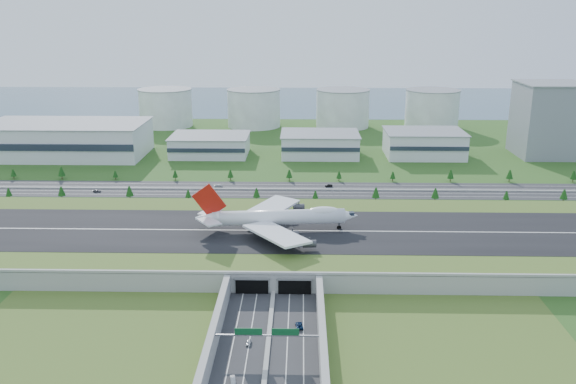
{
  "coord_description": "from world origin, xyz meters",
  "views": [
    {
      "loc": [
        10.87,
        -270.91,
        109.14
      ],
      "look_at": [
        3.93,
        35.0,
        16.8
      ],
      "focal_mm": 38.0,
      "sensor_mm": 36.0,
      "label": 1
    }
  ],
  "objects_px": {
    "fuel_tank_a": "(166,108)",
    "car_4": "(97,191)",
    "office_tower": "(549,120)",
    "car_7": "(218,185)",
    "car_2": "(299,325)",
    "car_0": "(249,343)",
    "boeing_747": "(277,217)",
    "car_1": "(233,380)",
    "car_5": "(329,186)"
  },
  "relations": [
    {
      "from": "fuel_tank_a",
      "to": "car_2",
      "type": "distance_m",
      "value": 408.56
    },
    {
      "from": "car_0",
      "to": "car_2",
      "type": "bearing_deg",
      "value": 39.97
    },
    {
      "from": "car_4",
      "to": "car_5",
      "type": "bearing_deg",
      "value": -81.75
    },
    {
      "from": "office_tower",
      "to": "boeing_747",
      "type": "distance_m",
      "value": 279.62
    },
    {
      "from": "car_5",
      "to": "car_2",
      "type": "bearing_deg",
      "value": -25.35
    },
    {
      "from": "boeing_747",
      "to": "car_7",
      "type": "bearing_deg",
      "value": 107.16
    },
    {
      "from": "office_tower",
      "to": "car_0",
      "type": "bearing_deg",
      "value": -126.05
    },
    {
      "from": "boeing_747",
      "to": "car_4",
      "type": "bearing_deg",
      "value": 137.41
    },
    {
      "from": "boeing_747",
      "to": "car_0",
      "type": "bearing_deg",
      "value": -99.57
    },
    {
      "from": "car_4",
      "to": "car_7",
      "type": "relative_size",
      "value": 0.89
    },
    {
      "from": "car_1",
      "to": "car_5",
      "type": "xyz_separation_m",
      "value": [
        38.04,
        212.43,
        0.1
      ]
    },
    {
      "from": "office_tower",
      "to": "car_5",
      "type": "bearing_deg",
      "value": -151.55
    },
    {
      "from": "boeing_747",
      "to": "car_2",
      "type": "bearing_deg",
      "value": -87.59
    },
    {
      "from": "fuel_tank_a",
      "to": "car_1",
      "type": "bearing_deg",
      "value": -75.29
    },
    {
      "from": "fuel_tank_a",
      "to": "car_4",
      "type": "relative_size",
      "value": 10.18
    },
    {
      "from": "car_4",
      "to": "car_7",
      "type": "distance_m",
      "value": 74.6
    },
    {
      "from": "car_0",
      "to": "car_4",
      "type": "bearing_deg",
      "value": 126.68
    },
    {
      "from": "car_1",
      "to": "car_5",
      "type": "relative_size",
      "value": 0.88
    },
    {
      "from": "car_5",
      "to": "car_7",
      "type": "height_order",
      "value": "car_7"
    },
    {
      "from": "fuel_tank_a",
      "to": "office_tower",
      "type": "bearing_deg",
      "value": -19.77
    },
    {
      "from": "fuel_tank_a",
      "to": "boeing_747",
      "type": "relative_size",
      "value": 0.64
    },
    {
      "from": "fuel_tank_a",
      "to": "car_2",
      "type": "xyz_separation_m",
      "value": [
        130.48,
        -386.81,
        -16.63
      ]
    },
    {
      "from": "car_1",
      "to": "car_5",
      "type": "height_order",
      "value": "car_5"
    },
    {
      "from": "car_2",
      "to": "car_4",
      "type": "bearing_deg",
      "value": -59.87
    },
    {
      "from": "fuel_tank_a",
      "to": "car_2",
      "type": "relative_size",
      "value": 9.28
    },
    {
      "from": "car_2",
      "to": "car_7",
      "type": "relative_size",
      "value": 0.98
    },
    {
      "from": "car_4",
      "to": "car_5",
      "type": "xyz_separation_m",
      "value": [
        144.12,
        14.51,
        -0.04
      ]
    },
    {
      "from": "boeing_747",
      "to": "car_2",
      "type": "relative_size",
      "value": 14.51
    },
    {
      "from": "car_2",
      "to": "car_5",
      "type": "relative_size",
      "value": 1.11
    },
    {
      "from": "boeing_747",
      "to": "car_4",
      "type": "distance_m",
      "value": 145.4
    },
    {
      "from": "car_7",
      "to": "car_4",
      "type": "bearing_deg",
      "value": -73.55
    },
    {
      "from": "car_1",
      "to": "car_2",
      "type": "xyz_separation_m",
      "value": [
        20.09,
        33.59,
        0.05
      ]
    },
    {
      "from": "office_tower",
      "to": "car_4",
      "type": "height_order",
      "value": "office_tower"
    },
    {
      "from": "car_0",
      "to": "boeing_747",
      "type": "bearing_deg",
      "value": 90.85
    },
    {
      "from": "office_tower",
      "to": "car_0",
      "type": "xyz_separation_m",
      "value": [
        -206.56,
        -283.76,
        -26.72
      ]
    },
    {
      "from": "car_1",
      "to": "car_4",
      "type": "xyz_separation_m",
      "value": [
        -106.08,
        197.92,
        0.14
      ]
    },
    {
      "from": "car_0",
      "to": "car_2",
      "type": "distance_m",
      "value": 20.81
    },
    {
      "from": "car_4",
      "to": "car_5",
      "type": "distance_m",
      "value": 144.85
    },
    {
      "from": "car_1",
      "to": "car_2",
      "type": "relative_size",
      "value": 0.79
    },
    {
      "from": "boeing_747",
      "to": "fuel_tank_a",
      "type": "bearing_deg",
      "value": 105.63
    },
    {
      "from": "office_tower",
      "to": "car_7",
      "type": "height_order",
      "value": "office_tower"
    },
    {
      "from": "car_0",
      "to": "car_5",
      "type": "xyz_separation_m",
      "value": [
        34.98,
        190.8,
        0.14
      ]
    },
    {
      "from": "car_1",
      "to": "car_2",
      "type": "bearing_deg",
      "value": 47.5
    },
    {
      "from": "fuel_tank_a",
      "to": "boeing_747",
      "type": "height_order",
      "value": "fuel_tank_a"
    },
    {
      "from": "office_tower",
      "to": "fuel_tank_a",
      "type": "bearing_deg",
      "value": 160.23
    },
    {
      "from": "car_0",
      "to": "car_7",
      "type": "xyz_separation_m",
      "value": [
        -35.77,
        189.78,
        0.14
      ]
    },
    {
      "from": "car_1",
      "to": "car_4",
      "type": "distance_m",
      "value": 224.56
    },
    {
      "from": "office_tower",
      "to": "car_7",
      "type": "xyz_separation_m",
      "value": [
        -242.33,
        -93.98,
        -26.58
      ]
    },
    {
      "from": "boeing_747",
      "to": "car_5",
      "type": "bearing_deg",
      "value": 68.77
    },
    {
      "from": "car_1",
      "to": "car_2",
      "type": "height_order",
      "value": "car_2"
    }
  ]
}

